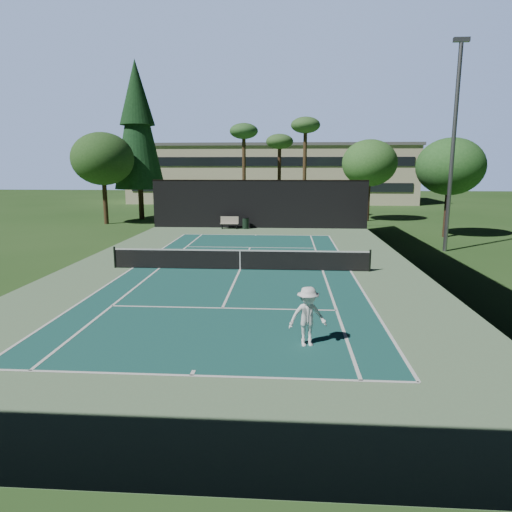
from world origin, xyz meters
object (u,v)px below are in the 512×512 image
Objects in this scene: trash_bin at (246,223)px; tennis_ball_b at (243,254)px; tennis_ball_d at (150,253)px; tennis_ball_c at (294,257)px; tennis_net at (240,259)px; park_bench at (229,222)px; player at (308,317)px.

tennis_ball_b is at bearing -85.70° from trash_bin.
trash_bin is (-0.86, 11.46, 0.44)m from tennis_ball_b.
tennis_ball_d is 0.06× the size of trash_bin.
tennis_ball_d is at bearing 175.96° from tennis_ball_c.
tennis_net is at bearing -86.58° from tennis_ball_b.
tennis_net reaches higher than tennis_ball_c.
tennis_net is 8.60× the size of park_bench.
tennis_ball_c is at bearing 51.00° from tennis_net.
tennis_net is at bearing -85.93° from trash_bin.
tennis_ball_d is at bearing -112.51° from trash_bin.
player is 14.05m from tennis_ball_b.
trash_bin is at bearing 94.30° from tennis_ball_b.
tennis_ball_b is at bearing -0.83° from tennis_ball_d.
park_bench is at bearing 100.93° from tennis_ball_b.
player is at bearing -89.35° from tennis_ball_c.
tennis_ball_c is at bearing -66.42° from park_bench.
player reaches higher than tennis_ball_c.
park_bench is 1.35m from trash_bin.
player is 28.74× the size of tennis_ball_c.
tennis_ball_b is 1.19× the size of tennis_ball_c.
player is 13.17m from tennis_ball_c.
tennis_net reaches higher than tennis_ball_d.
tennis_net is 178.02× the size of tennis_ball_b.
tennis_ball_b is 11.65m from park_bench.
tennis_net is 15.45m from trash_bin.
tennis_ball_c is at bearing -72.10° from trash_bin.
tennis_ball_c is 0.06× the size of trash_bin.
tennis_net is 13.65× the size of trash_bin.
tennis_net is 7.40× the size of player.
player is 16.31m from tennis_ball_d.
tennis_ball_d is at bearing 145.26° from tennis_net.
tennis_net reaches higher than trash_bin.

